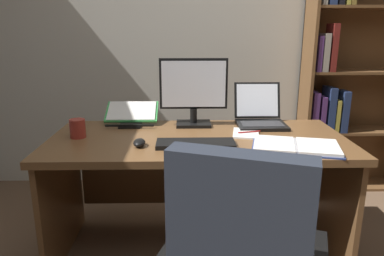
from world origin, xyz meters
TOP-DOWN VIEW (x-y plane):
  - wall_back at (0.00, 1.97)m, footprint 4.68×0.12m
  - desk at (-0.23, 0.90)m, footprint 1.70×0.78m
  - bookshelf at (1.01, 1.76)m, footprint 0.87×0.29m
  - monitor at (-0.25, 1.09)m, footprint 0.43×0.16m
  - laptop at (0.18, 1.10)m, footprint 0.31×0.33m
  - keyboard at (-0.25, 0.66)m, footprint 0.42×0.15m
  - computer_mouse at (-0.55, 0.66)m, footprint 0.06×0.10m
  - reading_stand_with_book at (-0.65, 1.14)m, footprint 0.34×0.25m
  - open_binder at (0.28, 0.61)m, footprint 0.50×0.37m
  - notepad at (0.06, 0.88)m, footprint 0.18×0.23m
  - pen at (0.08, 0.88)m, footprint 0.14×0.04m
  - coffee_mug at (-0.92, 0.83)m, footprint 0.09×0.09m

SIDE VIEW (x-z plane):
  - desk at x=-0.23m, z-range 0.17..0.91m
  - notepad at x=0.06m, z-range 0.74..0.75m
  - open_binder at x=0.28m, z-range 0.74..0.76m
  - keyboard at x=-0.25m, z-range 0.74..0.76m
  - pen at x=0.08m, z-range 0.75..0.76m
  - computer_mouse at x=-0.55m, z-range 0.74..0.78m
  - coffee_mug at x=-0.92m, z-range 0.74..0.84m
  - laptop at x=0.18m, z-range 0.66..0.92m
  - reading_stand_with_book at x=-0.65m, z-range 0.74..0.87m
  - monitor at x=-0.25m, z-range 0.73..1.16m
  - bookshelf at x=1.01m, z-range -0.03..1.97m
  - wall_back at x=0.00m, z-range 0.00..2.60m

